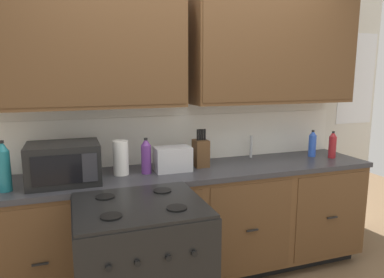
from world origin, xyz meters
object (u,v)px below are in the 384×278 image
at_px(bottle_blue, 312,144).
at_px(bottle_violet, 146,156).
at_px(knife_block, 201,153).
at_px(toaster, 173,159).
at_px(paper_towel_roll, 121,158).
at_px(bottle_teal, 4,167).
at_px(microwave, 64,163).
at_px(stove_range, 141,277).
at_px(bottle_red, 332,145).

distance_m(bottle_blue, bottle_violet, 1.56).
height_order(knife_block, bottle_violet, knife_block).
bearing_deg(bottle_violet, toaster, 1.51).
distance_m(paper_towel_roll, bottle_violet, 0.19).
bearing_deg(bottle_blue, bottle_violet, -177.66).
height_order(toaster, knife_block, knife_block).
bearing_deg(bottle_teal, bottle_blue, 4.15).
bearing_deg(toaster, knife_block, 12.42).
bearing_deg(toaster, bottle_teal, -173.90).
height_order(microwave, knife_block, knife_block).
bearing_deg(microwave, bottle_violet, 5.01).
relative_size(stove_range, knife_block, 3.06).
height_order(microwave, paper_towel_roll, microwave).
distance_m(microwave, toaster, 0.80).
bearing_deg(microwave, bottle_teal, -169.49).
bearing_deg(bottle_teal, microwave, 10.51).
xyz_separation_m(knife_block, bottle_teal, (-1.41, -0.18, 0.05)).
relative_size(toaster, bottle_teal, 0.84).
distance_m(paper_towel_roll, bottle_red, 1.89).
relative_size(bottle_blue, bottle_red, 1.01).
distance_m(microwave, knife_block, 1.06).
bearing_deg(microwave, knife_block, 6.15).
distance_m(knife_block, bottle_teal, 1.43).
relative_size(bottle_teal, bottle_blue, 1.36).
xyz_separation_m(knife_block, bottle_blue, (1.10, 0.00, 0.00)).
xyz_separation_m(paper_towel_roll, bottle_violet, (0.19, -0.03, 0.00)).
bearing_deg(stove_range, microwave, 125.50).
bearing_deg(bottle_violet, paper_towel_roll, 171.05).
distance_m(paper_towel_roll, bottle_teal, 0.78).
relative_size(microwave, bottle_teal, 1.44).
bearing_deg(microwave, bottle_red, 0.19).
bearing_deg(bottle_red, stove_range, -162.67).
height_order(stove_range, bottle_teal, bottle_teal).
distance_m(toaster, paper_towel_roll, 0.40).
bearing_deg(bottle_violet, knife_block, 7.58).
xyz_separation_m(paper_towel_roll, bottle_teal, (-0.76, -0.15, 0.03)).
bearing_deg(bottle_blue, paper_towel_roll, -178.87).
xyz_separation_m(microwave, knife_block, (1.05, 0.11, -0.02)).
bearing_deg(bottle_violet, microwave, -174.99).
relative_size(knife_block, bottle_red, 1.27).
height_order(microwave, bottle_violet, microwave).
distance_m(microwave, bottle_teal, 0.37).
height_order(knife_block, paper_towel_roll, knife_block).
bearing_deg(bottle_red, bottle_teal, -178.39).
bearing_deg(stove_range, knife_block, 47.07).
bearing_deg(bottle_red, microwave, -179.81).
xyz_separation_m(bottle_blue, bottle_violet, (-1.56, -0.06, 0.01)).
xyz_separation_m(knife_block, paper_towel_roll, (-0.65, -0.03, 0.01)).
distance_m(toaster, bottle_blue, 1.36).
height_order(stove_range, bottle_blue, bottle_blue).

